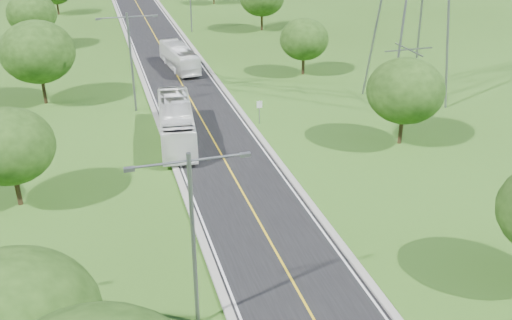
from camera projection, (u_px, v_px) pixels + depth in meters
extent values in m
plane|color=#2B4914|center=(172.00, 66.00, 73.30)|extent=(260.00, 260.00, 0.00)
cube|color=black|center=(165.00, 54.00, 78.47)|extent=(8.00, 150.00, 0.06)
cube|color=gray|center=(134.00, 56.00, 77.36)|extent=(0.50, 150.00, 0.22)
cube|color=gray|center=(195.00, 51.00, 79.52)|extent=(0.50, 150.00, 0.22)
cylinder|color=slate|center=(259.00, 112.00, 55.10)|extent=(0.08, 0.08, 2.40)
cube|color=white|center=(259.00, 105.00, 54.72)|extent=(0.55, 0.04, 0.70)
cylinder|color=slate|center=(194.00, 244.00, 28.14)|extent=(0.22, 0.22, 10.00)
cylinder|color=slate|center=(158.00, 165.00, 25.79)|extent=(2.80, 0.12, 0.12)
cylinder|color=slate|center=(218.00, 157.00, 26.50)|extent=(2.80, 0.12, 0.12)
cube|color=slate|center=(129.00, 169.00, 25.48)|extent=(0.50, 0.25, 0.18)
cube|color=slate|center=(245.00, 155.00, 26.85)|extent=(0.50, 0.25, 0.18)
cylinder|color=slate|center=(132.00, 64.00, 56.65)|extent=(0.22, 0.22, 10.00)
cylinder|color=slate|center=(112.00, 18.00, 54.29)|extent=(2.80, 0.12, 0.12)
cylinder|color=slate|center=(142.00, 16.00, 55.00)|extent=(2.80, 0.12, 0.12)
cube|color=slate|center=(98.00, 19.00, 53.98)|extent=(0.50, 0.25, 0.18)
cube|color=slate|center=(155.00, 16.00, 55.35)|extent=(0.50, 0.25, 0.18)
cylinder|color=slate|center=(190.00, 0.00, 88.20)|extent=(0.22, 0.22, 10.00)
cylinder|color=black|center=(17.00, 188.00, 41.01)|extent=(0.36, 0.36, 2.70)
ellipsoid|color=#1C3A0F|center=(9.00, 146.00, 39.58)|extent=(6.30, 6.30, 5.36)
cylinder|color=black|center=(44.00, 89.00, 60.15)|extent=(0.36, 0.36, 3.24)
ellipsoid|color=#1C3A0F|center=(38.00, 52.00, 58.43)|extent=(7.56, 7.56, 6.43)
cylinder|color=black|center=(36.00, 39.00, 80.45)|extent=(0.36, 0.36, 2.88)
ellipsoid|color=#1C3A0F|center=(32.00, 13.00, 78.92)|extent=(6.72, 6.72, 5.71)
cylinder|color=black|center=(58.00, 7.00, 101.90)|extent=(0.36, 0.36, 2.52)
cylinder|color=black|center=(401.00, 128.00, 50.83)|extent=(0.36, 0.36, 2.88)
ellipsoid|color=#1C3A0F|center=(405.00, 91.00, 49.29)|extent=(6.72, 6.72, 5.71)
cylinder|color=black|center=(303.00, 64.00, 69.65)|extent=(0.36, 0.36, 2.52)
ellipsoid|color=#1C3A0F|center=(304.00, 39.00, 68.31)|extent=(5.88, 5.88, 5.00)
cylinder|color=black|center=(262.00, 21.00, 90.77)|extent=(0.36, 0.36, 3.06)
imported|color=white|center=(179.00, 57.00, 71.47)|extent=(3.63, 10.73, 2.93)
imported|color=white|center=(176.00, 122.00, 51.20)|extent=(4.24, 12.59, 3.44)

